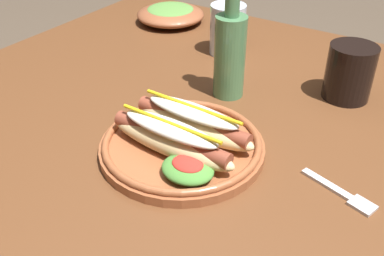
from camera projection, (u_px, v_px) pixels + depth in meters
The scene contains 7 objects.
dining_table at pixel (204, 148), 0.91m from camera, with size 1.12×1.00×0.74m.
hot_dog_plate at pixel (182, 140), 0.72m from camera, with size 0.27×0.27×0.08m.
fork at pixel (343, 194), 0.65m from camera, with size 0.12×0.05×0.00m.
soda_cup at pixel (349, 72), 0.86m from camera, with size 0.09×0.09×0.11m, color black.
water_cup at pixel (227, 30), 1.03m from camera, with size 0.08×0.08×0.12m, color silver.
glass_bottle at pixel (230, 51), 0.85m from camera, with size 0.06×0.06×0.25m.
side_bowl at pixel (171, 14), 1.23m from camera, with size 0.19×0.19×0.05m.
Camera 1 is at (0.38, -0.63, 1.18)m, focal length 41.54 mm.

